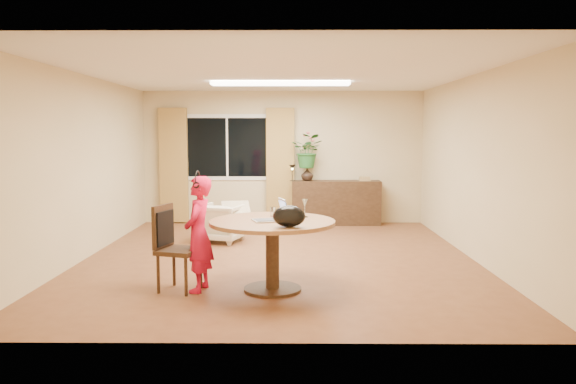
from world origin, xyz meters
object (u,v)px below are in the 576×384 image
object	(u,v)px
child	(199,234)
armchair	(221,223)
dining_table	(272,235)
sideboard	(336,203)
dining_chair	(179,248)

from	to	relation	value
child	armchair	size ratio (longest dim) A/B	1.89
dining_table	child	distance (m)	0.83
child	armchair	bearing A→B (deg)	-170.73
dining_table	child	world-z (taller)	child
dining_table	armchair	bearing A→B (deg)	108.20
armchair	sideboard	distance (m)	2.68
dining_table	sideboard	distance (m)	4.77
dining_chair	armchair	world-z (taller)	dining_chair
dining_table	dining_chair	size ratio (longest dim) A/B	1.45
dining_table	armchair	size ratio (longest dim) A/B	2.05
dining_chair	sideboard	bearing A→B (deg)	83.47
sideboard	dining_chair	bearing A→B (deg)	-114.45
dining_table	child	xyz separation A→B (m)	(-0.83, -0.01, 0.02)
dining_chair	dining_table	bearing A→B (deg)	18.87
child	armchair	xyz separation A→B (m)	(-0.12, 2.90, -0.34)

